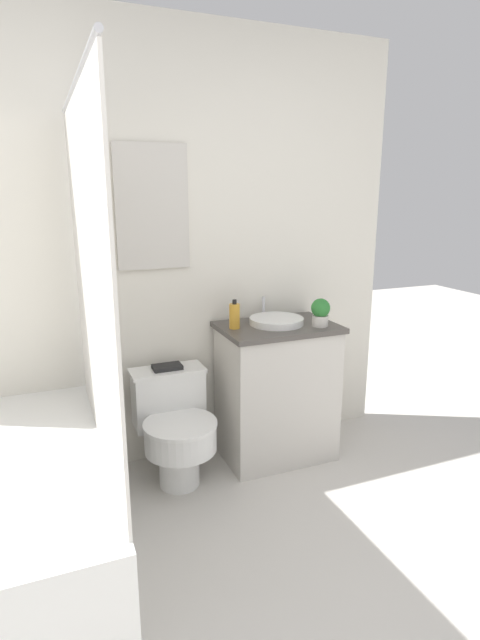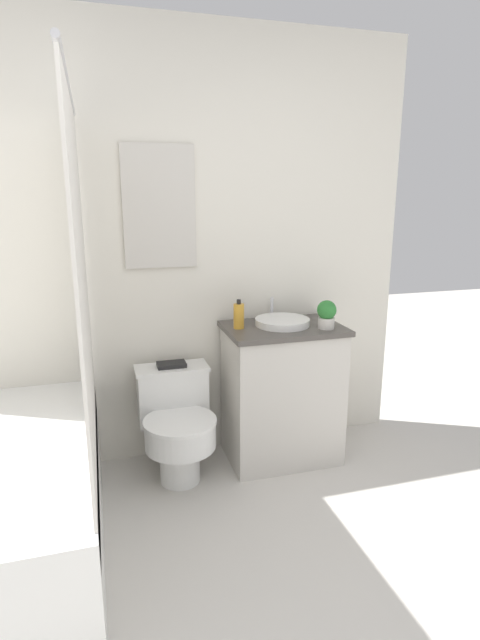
% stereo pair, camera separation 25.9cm
% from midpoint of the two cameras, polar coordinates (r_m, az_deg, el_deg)
% --- Properties ---
extents(wall_back, '(3.09, 0.07, 2.50)m').
position_cam_midpoint_polar(wall_back, '(2.90, -13.18, 7.38)').
color(wall_back, silver).
rests_on(wall_back, ground_plane).
extents(shower_area, '(0.67, 1.47, 1.98)m').
position_cam_midpoint_polar(shower_area, '(2.45, -25.81, -18.58)').
color(shower_area, white).
rests_on(shower_area, ground_plane).
extents(toilet, '(0.42, 0.55, 0.62)m').
position_cam_midpoint_polar(toilet, '(2.88, -10.06, -11.74)').
color(toilet, white).
rests_on(toilet, ground_plane).
extents(vanity, '(0.68, 0.46, 0.84)m').
position_cam_midpoint_polar(vanity, '(3.05, 1.76, -8.19)').
color(vanity, beige).
rests_on(vanity, ground_plane).
extents(sink, '(0.32, 0.35, 0.13)m').
position_cam_midpoint_polar(sink, '(2.93, 1.65, -0.11)').
color(sink, white).
rests_on(sink, vanity).
extents(soap_bottle, '(0.06, 0.06, 0.17)m').
position_cam_midpoint_polar(soap_bottle, '(2.83, -3.25, 0.45)').
color(soap_bottle, gold).
rests_on(soap_bottle, vanity).
extents(potted_plant, '(0.11, 0.11, 0.16)m').
position_cam_midpoint_polar(potted_plant, '(2.89, 6.67, 0.91)').
color(potted_plant, beige).
rests_on(potted_plant, vanity).
extents(book_on_tank, '(0.16, 0.10, 0.02)m').
position_cam_midpoint_polar(book_on_tank, '(2.89, -10.90, -5.34)').
color(book_on_tank, black).
rests_on(book_on_tank, toilet).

